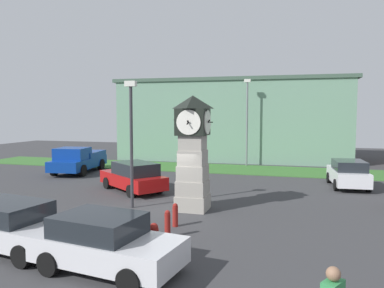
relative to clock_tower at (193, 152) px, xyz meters
The scene contains 15 objects.
ground_plane 2.70m from the clock_tower, 165.48° to the right, with size 67.74×67.74×0.00m, color #38383A.
clock_tower is the anchor object (origin of this frame).
bollard_near_tower 5.64m from the clock_tower, 86.90° to the right, with size 0.29×0.29×0.94m.
bollard_mid_row 4.27m from the clock_tower, 87.33° to the right, with size 0.20×0.20×0.94m.
bollard_far_row 3.26m from the clock_tower, 89.18° to the right, with size 0.21×0.21×0.87m.
car_near_tower 7.53m from the clock_tower, 124.04° to the right, with size 4.67×2.60×1.45m.
car_by_building 6.98m from the clock_tower, 94.21° to the right, with size 4.21×2.38×1.50m.
car_far_lot 5.33m from the clock_tower, 145.29° to the left, with size 4.65×4.10×1.58m.
car_silver_hatch 10.23m from the clock_tower, 45.13° to the left, with size 2.10×3.98×1.57m.
pickup_truck 13.14m from the clock_tower, 144.24° to the left, with size 2.75×5.36×1.85m.
pedestrian_crossing_lot 15.96m from the clock_tower, 105.22° to the left, with size 0.40×0.47×1.74m.
street_lamp_near_road 14.34m from the clock_tower, 88.35° to the left, with size 0.50×0.24×6.87m.
street_lamp_far_side 2.83m from the clock_tower, behind, with size 0.50×0.24×5.60m.
warehouse_blue_far 19.44m from the clock_tower, 94.43° to the left, with size 20.82×9.05×7.22m.
grass_verge_far 12.50m from the clock_tower, 96.19° to the left, with size 40.65×4.71×0.04m, color #386B2D.
Camera 1 is at (5.32, -15.17, 4.19)m, focal length 35.00 mm.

